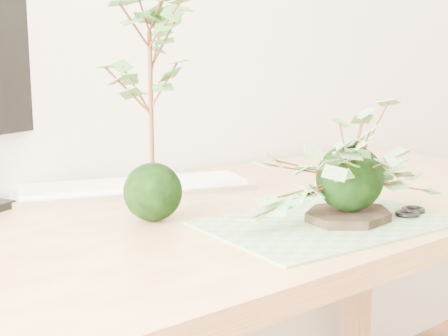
# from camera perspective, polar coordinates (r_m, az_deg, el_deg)

# --- Properties ---
(desk) EXTENTS (1.60, 0.70, 0.74)m
(desk) POSITION_cam_1_polar(r_m,az_deg,el_deg) (1.18, 0.59, -7.90)
(desk) COLOR tan
(desk) RESTS_ON ground_plane
(cutting_mat) EXTENTS (0.43, 0.30, 0.00)m
(cutting_mat) POSITION_cam_1_polar(r_m,az_deg,el_deg) (1.07, 9.49, -4.92)
(cutting_mat) COLOR #5E8657
(cutting_mat) RESTS_ON desk
(stone_dish) EXTENTS (0.19, 0.19, 0.01)m
(stone_dish) POSITION_cam_1_polar(r_m,az_deg,el_deg) (1.09, 11.29, -4.25)
(stone_dish) COLOR black
(stone_dish) RESTS_ON cutting_mat
(ivy_kokedama) EXTENTS (0.36, 0.36, 0.23)m
(ivy_kokedama) POSITION_cam_1_polar(r_m,az_deg,el_deg) (1.06, 11.52, 1.91)
(ivy_kokedama) COLOR black
(ivy_kokedama) RESTS_ON stone_dish
(maple_kokedama) EXTENTS (0.29, 0.29, 0.42)m
(maple_kokedama) POSITION_cam_1_polar(r_m,az_deg,el_deg) (1.04, -6.80, 10.95)
(maple_kokedama) COLOR black
(maple_kokedama) RESTS_ON desk
(keyboard) EXTENTS (0.52, 0.30, 0.02)m
(keyboard) POSITION_cam_1_polar(r_m,az_deg,el_deg) (1.31, -8.21, -1.72)
(keyboard) COLOR #BBBBC0
(keyboard) RESTS_ON desk
(scissors) EXTENTS (0.09, 0.18, 0.01)m
(scissors) POSITION_cam_1_polar(r_m,az_deg,el_deg) (1.15, 15.45, -3.79)
(scissors) COLOR gray
(scissors) RESTS_ON cutting_mat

